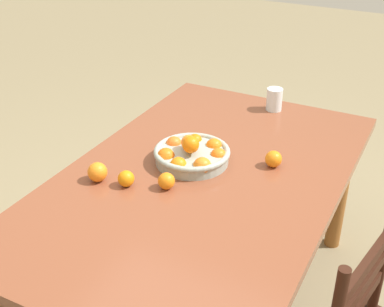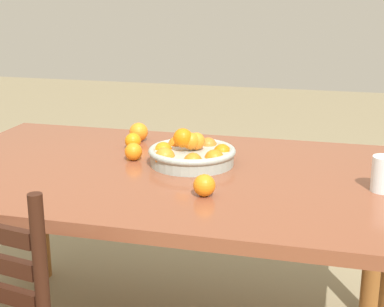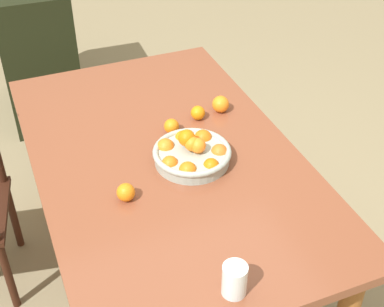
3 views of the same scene
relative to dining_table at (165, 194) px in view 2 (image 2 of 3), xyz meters
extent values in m
cube|color=brown|center=(0.00, 0.00, 0.07)|extent=(1.70, 1.04, 0.04)
cylinder|color=brown|center=(-0.75, -0.42, -0.29)|extent=(0.08, 0.08, 0.69)
cylinder|color=brown|center=(0.75, -0.42, -0.29)|extent=(0.08, 0.08, 0.69)
cylinder|color=black|center=(0.09, 0.72, 0.02)|extent=(0.04, 0.04, 0.45)
cylinder|color=#99A59B|center=(-0.08, -0.08, 0.11)|extent=(0.30, 0.30, 0.05)
torus|color=#99A59B|center=(-0.08, -0.08, 0.14)|extent=(0.31, 0.31, 0.02)
sphere|color=orange|center=(0.03, -0.09, 0.13)|extent=(0.07, 0.07, 0.07)
sphere|color=orange|center=(0.00, 0.00, 0.13)|extent=(0.07, 0.07, 0.07)
sphere|color=orange|center=(-0.11, 0.02, 0.13)|extent=(0.07, 0.07, 0.07)
sphere|color=orange|center=(-0.17, -0.03, 0.13)|extent=(0.07, 0.07, 0.07)
sphere|color=orange|center=(-0.18, -0.12, 0.13)|extent=(0.06, 0.06, 0.06)
sphere|color=orange|center=(-0.11, -0.19, 0.13)|extent=(0.07, 0.07, 0.07)
sphere|color=orange|center=(0.00, -0.16, 0.13)|extent=(0.07, 0.07, 0.07)
sphere|color=orange|center=(-0.05, -0.07, 0.19)|extent=(0.07, 0.07, 0.07)
sphere|color=orange|center=(-0.09, -0.11, 0.17)|extent=(0.06, 0.06, 0.06)
sphere|color=orange|center=(-0.07, -0.09, 0.18)|extent=(0.06, 0.06, 0.06)
sphere|color=orange|center=(0.20, -0.22, 0.12)|extent=(0.06, 0.06, 0.06)
sphere|color=orange|center=(0.22, -0.34, 0.13)|extent=(0.08, 0.08, 0.08)
sphere|color=orange|center=(-0.20, 0.22, 0.12)|extent=(0.07, 0.07, 0.07)
sphere|color=orange|center=(0.14, -0.08, 0.12)|extent=(0.07, 0.07, 0.07)
cylinder|color=silver|center=(-0.73, 0.04, 0.15)|extent=(0.08, 0.08, 0.11)
camera|label=1|loc=(1.58, 0.77, 1.17)|focal=48.70mm
camera|label=2|loc=(-0.58, 1.86, 0.71)|focal=54.65mm
camera|label=3|loc=(-1.68, 0.56, 1.45)|focal=51.34mm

